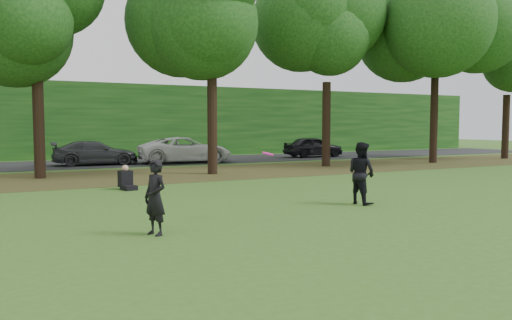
# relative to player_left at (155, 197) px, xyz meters

# --- Properties ---
(ground) EXTENTS (120.00, 120.00, 0.00)m
(ground) POSITION_rel_player_left_xyz_m (1.72, -1.27, -0.75)
(ground) COLOR #335C1C
(ground) RESTS_ON ground
(leaf_litter) EXTENTS (60.00, 7.00, 0.01)m
(leaf_litter) POSITION_rel_player_left_xyz_m (1.72, 11.73, -0.75)
(leaf_litter) COLOR #432D18
(leaf_litter) RESTS_ON ground
(street) EXTENTS (70.00, 7.00, 0.02)m
(street) POSITION_rel_player_left_xyz_m (1.72, 19.73, -0.74)
(street) COLOR black
(street) RESTS_ON ground
(far_hedge) EXTENTS (70.00, 3.00, 5.00)m
(far_hedge) POSITION_rel_player_left_xyz_m (1.72, 25.73, 1.75)
(far_hedge) COLOR #113D12
(far_hedge) RESTS_ON ground
(player_left) EXTENTS (0.55, 0.65, 1.51)m
(player_left) POSITION_rel_player_left_xyz_m (0.00, 0.00, 0.00)
(player_left) COLOR black
(player_left) RESTS_ON ground
(player_right) EXTENTS (0.76, 0.92, 1.72)m
(player_right) POSITION_rel_player_left_xyz_m (6.17, 1.24, 0.11)
(player_right) COLOR black
(player_right) RESTS_ON ground
(parked_cars) EXTENTS (35.02, 3.57, 1.51)m
(parked_cars) POSITION_rel_player_left_xyz_m (1.02, 18.45, -0.02)
(parked_cars) COLOR black
(parked_cars) RESTS_ON street
(frisbee) EXTENTS (0.38, 0.38, 0.09)m
(frisbee) POSITION_rel_player_left_xyz_m (2.74, 0.36, 0.78)
(frisbee) COLOR #FD15A3
(frisbee) RESTS_ON ground
(seated_person) EXTENTS (0.55, 0.80, 0.83)m
(seated_person) POSITION_rel_player_left_xyz_m (1.08, 7.39, -0.44)
(seated_person) COLOR black
(seated_person) RESTS_ON ground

